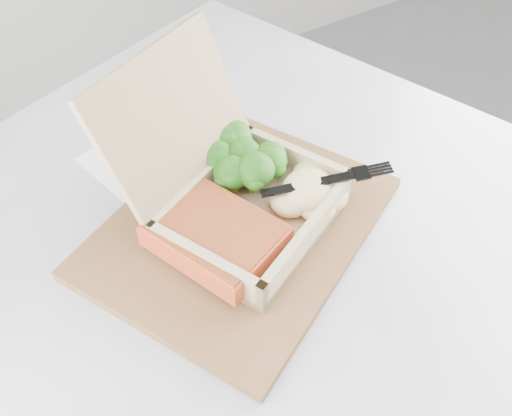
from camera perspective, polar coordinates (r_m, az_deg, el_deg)
cafe_table at (r=0.80m, az=-1.04°, el=-14.37°), size 1.10×1.10×0.75m
serving_tray at (r=0.66m, az=-1.71°, el=-1.83°), size 0.42×0.39×0.01m
takeout_container at (r=0.64m, az=-2.85°, el=2.56°), size 0.27×0.28×0.18m
salmon_fillet at (r=0.62m, az=-4.03°, el=-2.85°), size 0.14×0.16×0.03m
broccoli_pile at (r=0.69m, az=-1.27°, el=4.80°), size 0.11×0.11×0.04m
mashed_potatoes at (r=0.66m, az=5.34°, el=1.82°), size 0.10×0.09×0.04m
plastic_fork at (r=0.64m, az=3.46°, el=2.17°), size 0.15×0.07×0.01m
receipt at (r=0.75m, az=-12.42°, el=3.59°), size 0.11×0.16×0.00m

